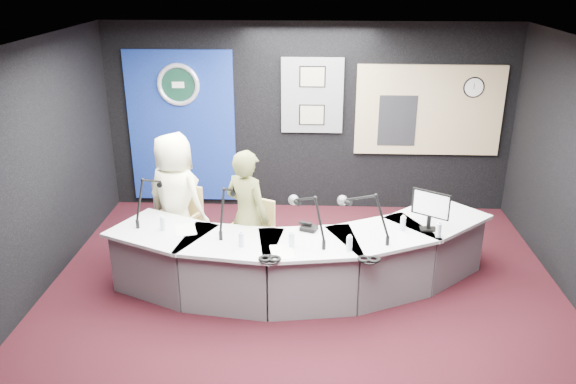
{
  "coord_description": "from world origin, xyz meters",
  "views": [
    {
      "loc": [
        0.09,
        -5.35,
        3.55
      ],
      "look_at": [
        -0.2,
        0.8,
        1.1
      ],
      "focal_mm": 36.0,
      "sensor_mm": 36.0,
      "label": 1
    }
  ],
  "objects_px": {
    "broadcast_desk": "(300,258)",
    "armchair_right": "(248,238)",
    "armchair_left": "(178,223)",
    "person_man": "(176,199)",
    "person_woman": "(247,216)"
  },
  "relations": [
    {
      "from": "armchair_left",
      "to": "armchair_right",
      "type": "xyz_separation_m",
      "value": [
        0.93,
        -0.39,
        0.0
      ]
    },
    {
      "from": "broadcast_desk",
      "to": "person_woman",
      "type": "distance_m",
      "value": 0.78
    },
    {
      "from": "broadcast_desk",
      "to": "armchair_left",
      "type": "distance_m",
      "value": 1.67
    },
    {
      "from": "person_woman",
      "to": "person_man",
      "type": "bearing_deg",
      "value": 9.53
    },
    {
      "from": "armchair_left",
      "to": "person_woman",
      "type": "distance_m",
      "value": 1.05
    },
    {
      "from": "armchair_left",
      "to": "broadcast_desk",
      "type": "bearing_deg",
      "value": 2.08
    },
    {
      "from": "person_man",
      "to": "armchair_right",
      "type": "bearing_deg",
      "value": -177.25
    },
    {
      "from": "broadcast_desk",
      "to": "person_woman",
      "type": "bearing_deg",
      "value": 162.26
    },
    {
      "from": "armchair_right",
      "to": "broadcast_desk",
      "type": "bearing_deg",
      "value": 7.37
    },
    {
      "from": "armchair_left",
      "to": "person_man",
      "type": "relative_size",
      "value": 0.62
    },
    {
      "from": "person_man",
      "to": "person_woman",
      "type": "height_order",
      "value": "person_man"
    },
    {
      "from": "person_man",
      "to": "broadcast_desk",
      "type": "bearing_deg",
      "value": -175.24
    },
    {
      "from": "armchair_right",
      "to": "person_woman",
      "type": "relative_size",
      "value": 0.65
    },
    {
      "from": "armchair_left",
      "to": "armchair_right",
      "type": "height_order",
      "value": "armchair_right"
    },
    {
      "from": "broadcast_desk",
      "to": "armchair_right",
      "type": "relative_size",
      "value": 4.3
    }
  ]
}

